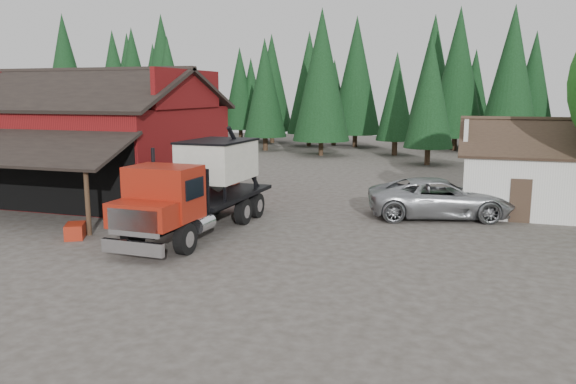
% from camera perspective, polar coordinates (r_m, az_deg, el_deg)
% --- Properties ---
extents(ground, '(120.00, 120.00, 0.00)m').
position_cam_1_polar(ground, '(20.00, -10.24, -6.98)').
color(ground, '#413B33').
rests_on(ground, ground).
extents(red_barn, '(12.80, 13.63, 7.18)m').
position_cam_1_polar(red_barn, '(33.60, -19.10, 4.19)').
color(red_barn, maroon).
rests_on(red_barn, ground).
extents(farmhouse, '(8.60, 6.42, 4.65)m').
position_cam_1_polar(farmhouse, '(30.35, 25.00, 1.28)').
color(farmhouse, silver).
rests_on(farmhouse, ground).
extents(conifer_backdrop, '(76.00, 16.00, 16.00)m').
position_cam_1_polar(conifer_backdrop, '(59.81, 9.01, 4.36)').
color(conifer_backdrop, black).
rests_on(conifer_backdrop, ground).
extents(near_pine_a, '(4.40, 4.40, 11.40)m').
position_cam_1_polar(near_pine_a, '(54.57, -17.21, 10.23)').
color(near_pine_a, '#382619').
rests_on(near_pine_a, ground).
extents(near_pine_b, '(3.96, 3.96, 10.40)m').
position_cam_1_polar(near_pine_b, '(46.93, 14.24, 9.86)').
color(near_pine_b, '#382619').
rests_on(near_pine_b, ground).
extents(near_pine_d, '(5.28, 5.28, 13.40)m').
position_cam_1_polar(near_pine_d, '(52.52, 3.44, 11.77)').
color(near_pine_d, '#382619').
rests_on(near_pine_d, ground).
extents(feed_truck, '(2.94, 9.72, 4.35)m').
position_cam_1_polar(feed_truck, '(23.67, -8.92, 0.77)').
color(feed_truck, black).
rests_on(feed_truck, ground).
extents(silver_car, '(7.21, 4.64, 1.85)m').
position_cam_1_polar(silver_car, '(27.29, 15.19, -0.60)').
color(silver_car, '#9EA1A5').
rests_on(silver_car, ground).
extents(equip_box, '(1.15, 1.30, 0.60)m').
position_cam_1_polar(equip_box, '(24.27, -20.80, -3.72)').
color(equip_box, '#9C2311').
rests_on(equip_box, ground).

